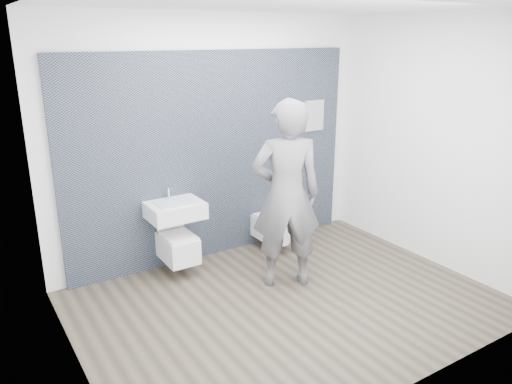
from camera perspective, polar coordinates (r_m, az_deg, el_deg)
ground at (r=5.11m, az=3.69°, el=-12.49°), size 4.00×4.00×0.00m
room_shell at (r=4.50m, az=4.13°, el=7.04°), size 4.00×4.00×4.00m
tile_wall at (r=6.23m, az=-4.32°, el=-6.75°), size 3.60×0.06×2.40m
washbasin at (r=5.48m, az=-9.22°, el=-2.02°), size 0.59×0.44×0.44m
toilet_square at (r=5.62m, az=-8.93°, el=-6.09°), size 0.34×0.49×0.62m
toilet_rounded at (r=6.17m, az=1.95°, el=-4.15°), size 0.32×0.54×0.29m
info_placard at (r=6.91m, az=6.19°, el=-4.28°), size 0.29×0.03×0.39m
visitor at (r=5.11m, az=3.47°, el=-0.36°), size 0.85×0.73×1.98m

